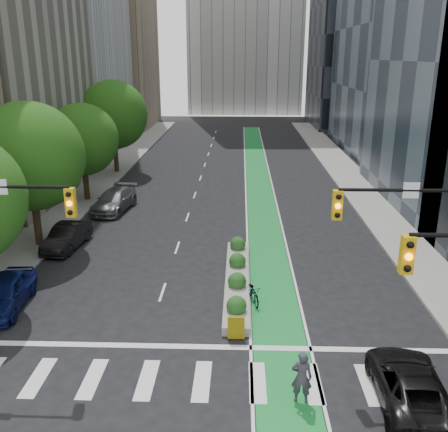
# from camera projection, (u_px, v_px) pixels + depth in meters

# --- Properties ---
(ground) EXTENTS (160.00, 160.00, 0.00)m
(ground) POSITION_uv_depth(u_px,v_px,m) (204.00, 365.00, 18.97)
(ground) COLOR black
(ground) RESTS_ON ground
(sidewalk_left) EXTENTS (3.60, 90.00, 0.15)m
(sidewalk_left) POSITION_uv_depth(u_px,v_px,m) (89.00, 190.00, 43.09)
(sidewalk_left) COLOR gray
(sidewalk_left) RESTS_ON ground
(sidewalk_right) EXTENTS (3.60, 90.00, 0.15)m
(sidewalk_right) POSITION_uv_depth(u_px,v_px,m) (364.00, 192.00, 42.34)
(sidewalk_right) COLOR gray
(sidewalk_right) RESTS_ON ground
(bike_lane_paint) EXTENTS (2.20, 70.00, 0.01)m
(bike_lane_paint) POSITION_uv_depth(u_px,v_px,m) (258.00, 179.00, 47.39)
(bike_lane_paint) COLOR #188434
(bike_lane_paint) RESTS_ON ground
(building_tan_far) EXTENTS (14.00, 16.00, 26.00)m
(building_tan_far) POSITION_uv_depth(u_px,v_px,m) (106.00, 43.00, 78.33)
(building_tan_far) COLOR tan
(building_tan_far) RESTS_ON ground
(building_dark_end) EXTENTS (14.00, 18.00, 28.00)m
(building_dark_end) POSITION_uv_depth(u_px,v_px,m) (360.00, 36.00, 78.65)
(building_dark_end) COLOR black
(building_dark_end) RESTS_ON ground
(tree_mid) EXTENTS (6.40, 6.40, 8.78)m
(tree_mid) POSITION_uv_depth(u_px,v_px,m) (29.00, 157.00, 29.01)
(tree_mid) COLOR black
(tree_mid) RESTS_ON ground
(tree_midfar) EXTENTS (5.60, 5.60, 7.76)m
(tree_midfar) POSITION_uv_depth(u_px,v_px,m) (82.00, 140.00, 38.71)
(tree_midfar) COLOR black
(tree_midfar) RESTS_ON ground
(tree_far) EXTENTS (6.60, 6.60, 9.00)m
(tree_far) POSITION_uv_depth(u_px,v_px,m) (113.00, 115.00, 47.98)
(tree_far) COLOR black
(tree_far) RESTS_ON ground
(signal_right) EXTENTS (5.82, 0.51, 7.20)m
(signal_right) POSITION_uv_depth(u_px,v_px,m) (447.00, 245.00, 17.66)
(signal_right) COLOR black
(signal_right) RESTS_ON ground
(median_planter) EXTENTS (1.20, 10.26, 1.10)m
(median_planter) POSITION_uv_depth(u_px,v_px,m) (237.00, 277.00, 25.51)
(median_planter) COLOR gray
(median_planter) RESTS_ON ground
(bicycle) EXTENTS (1.03, 1.94, 0.97)m
(bicycle) POSITION_uv_depth(u_px,v_px,m) (254.00, 292.00, 23.65)
(bicycle) COLOR gray
(bicycle) RESTS_ON ground
(cyclist) EXTENTS (0.76, 0.54, 1.93)m
(cyclist) POSITION_uv_depth(u_px,v_px,m) (302.00, 377.00, 16.66)
(cyclist) COLOR #35323C
(cyclist) RESTS_ON ground
(parked_car_left_near) EXTENTS (2.25, 4.77, 1.58)m
(parked_car_left_near) POSITION_uv_depth(u_px,v_px,m) (5.00, 293.00, 22.97)
(parked_car_left_near) COLOR #0D1651
(parked_car_left_near) RESTS_ON ground
(parked_car_left_mid) EXTENTS (1.98, 4.56, 1.46)m
(parked_car_left_mid) POSITION_uv_depth(u_px,v_px,m) (67.00, 237.00, 30.19)
(parked_car_left_mid) COLOR black
(parked_car_left_mid) RESTS_ON ground
(parked_car_left_far) EXTENTS (2.90, 5.64, 1.56)m
(parked_car_left_far) POSITION_uv_depth(u_px,v_px,m) (114.00, 200.00, 37.52)
(parked_car_left_far) COLOR #585B5D
(parked_car_left_far) RESTS_ON ground
(parked_car_right) EXTENTS (2.40, 4.94, 1.35)m
(parked_car_right) POSITION_uv_depth(u_px,v_px,m) (409.00, 384.00, 16.78)
(parked_car_right) COLOR black
(parked_car_right) RESTS_ON ground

